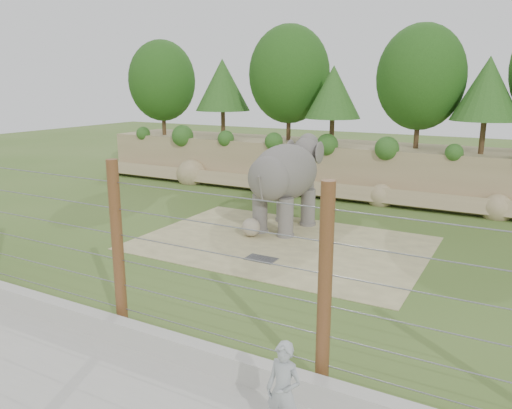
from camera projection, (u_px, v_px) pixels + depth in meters
The scene contains 10 objects.
ground at pixel (225, 267), 15.60m from camera, with size 90.00×90.00×0.00m, color #456525.
back_embankment at pixel (368, 117), 25.17m from camera, with size 30.00×5.52×8.77m.
dirt_patch at pixel (282, 243), 17.92m from camera, with size 10.00×7.00×0.02m, color #91875D.
drain_grate at pixel (261, 259), 16.26m from camera, with size 1.00×0.60×0.03m, color #262628.
elephant at pixel (285, 185), 19.35m from camera, with size 1.85×4.32×3.50m, color #5D5852, non-canonical shape.
stone_ball at pixel (251, 227), 18.63m from camera, with size 0.70×0.70×0.70m, color gray.
retaining_wall at pixel (107, 326), 11.29m from camera, with size 26.00×0.35×0.50m, color #B8B6AA.
walkway at pixel (32, 381), 9.65m from camera, with size 26.00×4.00×0.01m, color #B8B6AA.
barrier_fence at pixel (118, 247), 11.30m from camera, with size 20.26×0.26×4.00m.
zookeeper at pixel (284, 392), 7.89m from camera, with size 0.62×0.40×1.69m, color #A4A8AD.
Camera 1 is at (7.95, -12.40, 5.61)m, focal length 35.00 mm.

